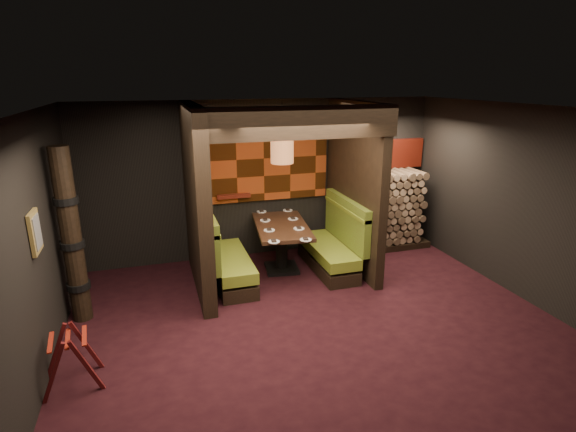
{
  "coord_description": "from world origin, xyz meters",
  "views": [
    {
      "loc": [
        -1.97,
        -5.05,
        3.21
      ],
      "look_at": [
        0.0,
        1.3,
        1.15
      ],
      "focal_mm": 28.0,
      "sensor_mm": 36.0,
      "label": 1
    }
  ],
  "objects_px": {
    "booth_bench_right": "(333,247)",
    "firewood_stack": "(385,210)",
    "totem_column": "(71,238)",
    "dining_table": "(282,238)",
    "booth_bench_left": "(225,259)",
    "pendant_lamp": "(282,149)",
    "luggage_rack": "(71,357)"
  },
  "relations": [
    {
      "from": "luggage_rack",
      "to": "pendant_lamp",
      "type": "bearing_deg",
      "value": 35.99
    },
    {
      "from": "booth_bench_left",
      "to": "firewood_stack",
      "type": "relative_size",
      "value": 0.92
    },
    {
      "from": "pendant_lamp",
      "to": "luggage_rack",
      "type": "xyz_separation_m",
      "value": [
        -3.03,
        -2.2,
        -1.77
      ]
    },
    {
      "from": "pendant_lamp",
      "to": "firewood_stack",
      "type": "relative_size",
      "value": 0.56
    },
    {
      "from": "booth_bench_right",
      "to": "dining_table",
      "type": "height_order",
      "value": "booth_bench_right"
    },
    {
      "from": "totem_column",
      "to": "dining_table",
      "type": "bearing_deg",
      "value": 13.65
    },
    {
      "from": "booth_bench_left",
      "to": "pendant_lamp",
      "type": "xyz_separation_m",
      "value": [
        1.02,
        0.15,
        1.71
      ]
    },
    {
      "from": "firewood_stack",
      "to": "booth_bench_left",
      "type": "bearing_deg",
      "value": -167.83
    },
    {
      "from": "booth_bench_right",
      "to": "totem_column",
      "type": "distance_m",
      "value": 4.1
    },
    {
      "from": "booth_bench_right",
      "to": "totem_column",
      "type": "xyz_separation_m",
      "value": [
        -3.98,
        -0.55,
        0.79
      ]
    },
    {
      "from": "booth_bench_right",
      "to": "pendant_lamp",
      "type": "height_order",
      "value": "pendant_lamp"
    },
    {
      "from": "dining_table",
      "to": "booth_bench_right",
      "type": "bearing_deg",
      "value": -13.16
    },
    {
      "from": "booth_bench_left",
      "to": "booth_bench_right",
      "type": "height_order",
      "value": "same"
    },
    {
      "from": "luggage_rack",
      "to": "totem_column",
      "type": "xyz_separation_m",
      "value": [
        -0.08,
        1.49,
        0.84
      ]
    },
    {
      "from": "booth_bench_right",
      "to": "luggage_rack",
      "type": "height_order",
      "value": "booth_bench_right"
    },
    {
      "from": "luggage_rack",
      "to": "firewood_stack",
      "type": "xyz_separation_m",
      "value": [
        5.25,
        2.74,
        0.41
      ]
    },
    {
      "from": "booth_bench_left",
      "to": "pendant_lamp",
      "type": "distance_m",
      "value": 2.0
    },
    {
      "from": "booth_bench_right",
      "to": "firewood_stack",
      "type": "relative_size",
      "value": 0.92
    },
    {
      "from": "booth_bench_left",
      "to": "booth_bench_right",
      "type": "xyz_separation_m",
      "value": [
        1.89,
        0.0,
        0.0
      ]
    },
    {
      "from": "dining_table",
      "to": "totem_column",
      "type": "distance_m",
      "value": 3.25
    },
    {
      "from": "booth_bench_left",
      "to": "booth_bench_right",
      "type": "distance_m",
      "value": 1.89
    },
    {
      "from": "firewood_stack",
      "to": "luggage_rack",
      "type": "bearing_deg",
      "value": -152.42
    },
    {
      "from": "booth_bench_right",
      "to": "totem_column",
      "type": "relative_size",
      "value": 0.67
    },
    {
      "from": "dining_table",
      "to": "totem_column",
      "type": "bearing_deg",
      "value": -166.35
    },
    {
      "from": "pendant_lamp",
      "to": "firewood_stack",
      "type": "xyz_separation_m",
      "value": [
        2.23,
        0.55,
        -1.36
      ]
    },
    {
      "from": "booth_bench_left",
      "to": "dining_table",
      "type": "xyz_separation_m",
      "value": [
        1.02,
        0.2,
        0.19
      ]
    },
    {
      "from": "dining_table",
      "to": "pendant_lamp",
      "type": "height_order",
      "value": "pendant_lamp"
    },
    {
      "from": "pendant_lamp",
      "to": "totem_column",
      "type": "relative_size",
      "value": 0.4
    },
    {
      "from": "dining_table",
      "to": "luggage_rack",
      "type": "xyz_separation_m",
      "value": [
        -3.03,
        -2.25,
        -0.25
      ]
    },
    {
      "from": "dining_table",
      "to": "totem_column",
      "type": "xyz_separation_m",
      "value": [
        -3.11,
        -0.75,
        0.6
      ]
    },
    {
      "from": "firewood_stack",
      "to": "dining_table",
      "type": "bearing_deg",
      "value": -167.46
    },
    {
      "from": "pendant_lamp",
      "to": "dining_table",
      "type": "bearing_deg",
      "value": 90.0
    }
  ]
}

